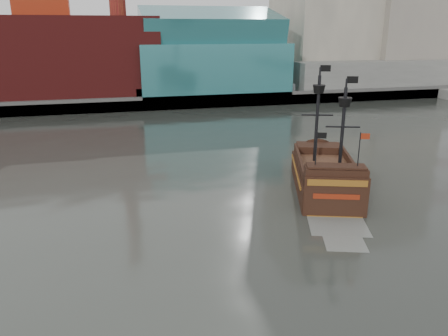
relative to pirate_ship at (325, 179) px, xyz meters
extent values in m
plane|color=#252824|center=(-8.55, -15.33, -1.13)|extent=(400.00, 400.00, 0.00)
cube|color=slate|center=(-8.55, 76.67, -0.13)|extent=(220.00, 60.00, 2.00)
cube|color=#4C4C49|center=(-8.55, 47.17, 0.17)|extent=(220.00, 1.00, 2.60)
cube|color=maroon|center=(-30.55, 56.67, 8.37)|extent=(42.00, 18.00, 15.00)
cube|color=#2D767A|center=(1.45, 54.67, 5.87)|extent=(30.00, 16.00, 10.00)
cube|color=gray|center=(49.45, 60.67, 19.87)|extent=(18.00, 18.00, 38.00)
cube|color=slate|center=(39.45, 50.67, 3.87)|extent=(40.00, 6.00, 6.00)
cube|color=#2D767A|center=(1.45, 54.67, 13.87)|extent=(28.00, 14.94, 8.78)
cube|color=slate|center=(69.45, 66.67, 2.37)|extent=(4.00, 4.00, 3.00)
cube|color=slate|center=(79.45, 76.67, 2.37)|extent=(4.00, 4.00, 3.00)
cube|color=black|center=(0.10, 0.28, -0.49)|extent=(9.24, 13.86, 2.78)
cube|color=#452719|center=(0.10, 0.28, 1.06)|extent=(8.32, 12.47, 0.32)
cube|color=black|center=(1.78, 5.12, 1.43)|extent=(5.13, 3.91, 1.07)
cube|color=black|center=(-1.72, -4.97, 1.86)|extent=(5.35, 3.28, 1.92)
cube|color=black|center=(-2.04, -5.90, 0.15)|extent=(5.03, 1.97, 4.27)
cube|color=#91591C|center=(-2.09, -6.04, 1.86)|extent=(4.57, 1.65, 0.53)
cube|color=maroon|center=(-2.09, -6.04, 0.69)|extent=(3.56, 1.30, 0.43)
cylinder|color=black|center=(-0.19, 2.07, 5.39)|extent=(0.38, 0.38, 8.33)
cylinder|color=black|center=(0.38, -1.85, 5.07)|extent=(0.38, 0.38, 7.69)
cone|color=black|center=(-0.19, 2.07, 8.27)|extent=(1.49, 1.49, 0.75)
cone|color=black|center=(0.38, -1.85, 7.63)|extent=(1.49, 1.49, 0.75)
cube|color=black|center=(0.27, 1.92, 10.19)|extent=(0.92, 0.35, 0.59)
cube|color=black|center=(0.83, -2.01, 9.55)|extent=(0.92, 0.35, 0.59)
cube|color=gray|center=(-2.63, -7.59, -1.12)|extent=(5.55, 5.12, 0.02)
camera|label=1|loc=(-19.25, -35.72, 13.76)|focal=35.00mm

